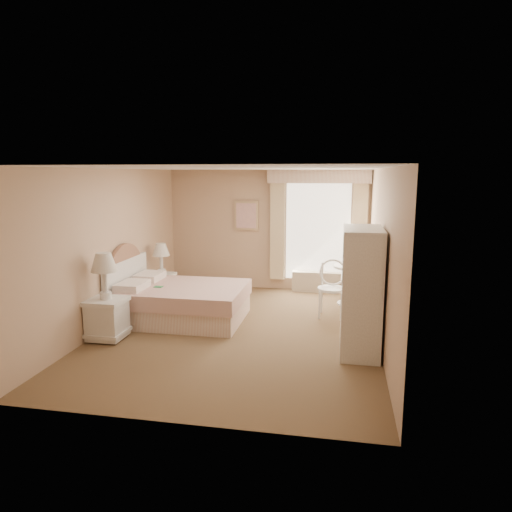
% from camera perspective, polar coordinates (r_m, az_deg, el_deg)
% --- Properties ---
extents(room, '(4.21, 5.51, 2.51)m').
position_cam_1_polar(room, '(6.92, -2.13, 0.52)').
color(room, brown).
rests_on(room, ground).
extents(window, '(2.05, 0.22, 2.51)m').
position_cam_1_polar(window, '(9.38, 7.73, 3.56)').
color(window, white).
rests_on(window, room).
extents(framed_art, '(0.52, 0.04, 0.62)m').
position_cam_1_polar(framed_art, '(9.61, -1.22, 5.06)').
color(framed_art, tan).
rests_on(framed_art, room).
extents(bed, '(2.06, 1.54, 1.36)m').
position_cam_1_polar(bed, '(7.78, -9.67, -5.49)').
color(bed, tan).
rests_on(bed, room).
extents(nightstand_near, '(0.53, 0.53, 1.28)m').
position_cam_1_polar(nightstand_near, '(7.08, -18.18, -6.14)').
color(nightstand_near, white).
rests_on(nightstand_near, room).
extents(nightstand_far, '(0.45, 0.45, 1.10)m').
position_cam_1_polar(nightstand_far, '(8.96, -11.67, -2.89)').
color(nightstand_far, white).
rests_on(nightstand_far, room).
extents(round_table, '(0.71, 0.71, 0.75)m').
position_cam_1_polar(round_table, '(8.68, 11.93, -2.77)').
color(round_table, silver).
rests_on(round_table, room).
extents(cafe_chair, '(0.49, 0.49, 0.97)m').
position_cam_1_polar(cafe_chair, '(7.92, 9.48, -3.43)').
color(cafe_chair, silver).
rests_on(cafe_chair, room).
extents(armoire, '(0.51, 1.03, 1.71)m').
position_cam_1_polar(armoire, '(6.41, 13.00, -5.50)').
color(armoire, white).
rests_on(armoire, room).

